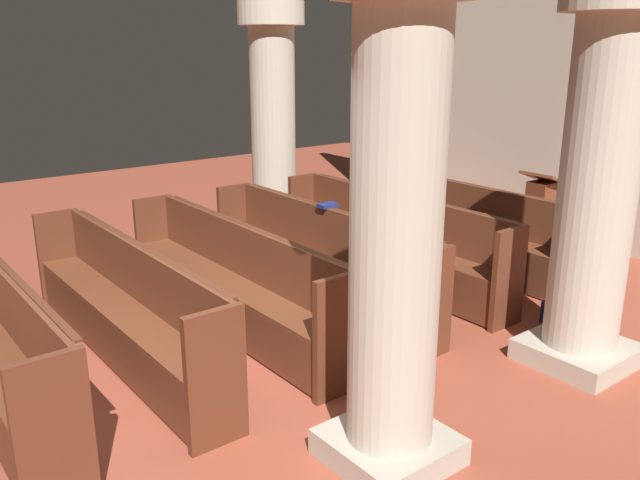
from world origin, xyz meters
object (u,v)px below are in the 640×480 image
pillar_aisle_side (600,173)px  kneeler_box_navy (568,315)px  pew_row_3 (231,275)px  pillar_far_side (273,118)px  pew_row_4 (124,301)px  pew_row_0 (452,222)px  pew_row_2 (318,254)px  lectern (539,220)px  pew_row_1 (391,237)px  hymn_book (328,205)px  pillar_aisle_rear (396,218)px

pillar_aisle_side → kneeler_box_navy: pillar_aisle_side is taller
pew_row_3 → pillar_far_side: (-2.39, 2.13, 1.11)m
pew_row_4 → kneeler_box_navy: (1.97, 3.60, -0.42)m
pew_row_0 → pew_row_2: bearing=-90.0°
pew_row_0 → lectern: (0.46, 1.12, -0.07)m
pew_row_1 → pew_row_2: (0.00, -1.04, 0.00)m
lectern → hymn_book: bearing=-99.9°
pew_row_4 → pillar_aisle_rear: 2.79m
pew_row_0 → pillar_aisle_rear: (2.44, -3.39, 1.11)m
pew_row_3 → pew_row_4: 1.04m
pew_row_1 → hymn_book: hymn_book is taller
pew_row_2 → pillar_aisle_rear: pillar_aisle_rear is taller
pew_row_3 → pillar_aisle_side: bearing=38.7°
lectern → kneeler_box_navy: lectern is taller
pew_row_1 → pillar_aisle_side: bearing=-3.0°
pew_row_1 → pew_row_3: bearing=-90.0°
pillar_far_side → lectern: (2.85, 2.12, -1.19)m
pew_row_4 → kneeler_box_navy: pew_row_4 is taller
pew_row_2 → lectern: size_ratio=3.04×
pew_row_0 → pillar_aisle_rear: 4.32m
pew_row_3 → lectern: 4.27m
pew_row_0 → pew_row_1: size_ratio=1.00×
hymn_book → pew_row_0: bearing=87.9°
pew_row_3 → pew_row_4: same height
pew_row_4 → hymn_book: size_ratio=16.36×
pew_row_0 → pillar_aisle_side: bearing=-25.6°
pew_row_4 → pillar_aisle_side: (2.44, 2.99, 1.11)m
lectern → kneeler_box_navy: bearing=-48.2°
pew_row_2 → pew_row_3: 1.04m
pew_row_2 → pillar_aisle_rear: size_ratio=1.05×
pew_row_3 → pillar_aisle_rear: size_ratio=1.05×
pew_row_1 → hymn_book: (-0.07, -0.86, 0.48)m
pillar_aisle_side → pillar_aisle_rear: same height
pillar_aisle_rear → lectern: pillar_aisle_rear is taller
pillar_aisle_rear → pew_row_3: bearing=173.6°
pew_row_0 → pew_row_1: 1.04m
lectern → hymn_book: (-0.53, -3.02, 0.55)m
pew_row_1 → hymn_book: bearing=-94.7°
pillar_aisle_rear → kneeler_box_navy: (-0.47, 2.83, -1.53)m
lectern → kneeler_box_navy: (1.51, -1.69, -0.34)m
pew_row_1 → pew_row_4: 3.12m
pillar_far_side → kneeler_box_navy: (4.36, 0.43, -1.53)m
hymn_book → pew_row_3: bearing=-86.7°
pillar_aisle_side → pew_row_0: bearing=154.4°
pillar_far_side → kneeler_box_navy: pillar_far_side is taller
pew_row_3 → pillar_aisle_rear: pillar_aisle_rear is taller
pillar_aisle_rear → pillar_aisle_side: bearing=90.0°
pillar_far_side → kneeler_box_navy: size_ratio=7.33×
pillar_aisle_side → pillar_aisle_rear: bearing=-90.0°
pew_row_0 → hymn_book: 1.96m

